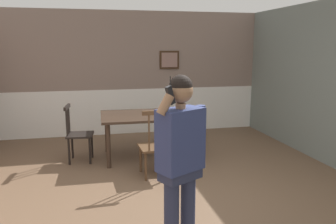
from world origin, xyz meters
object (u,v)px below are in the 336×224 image
at_px(chair_near_window, 78,134).
at_px(chair_by_doorway, 156,145).
at_px(person_figure, 181,153).
at_px(dining_table, 147,119).

distance_m(chair_near_window, chair_by_doorway, 1.49).
distance_m(chair_by_doorway, person_figure, 1.99).
distance_m(chair_near_window, person_figure, 3.09).
relative_size(dining_table, chair_near_window, 1.64).
bearing_deg(person_figure, chair_near_window, -98.53).
height_order(dining_table, chair_near_window, chair_near_window).
xyz_separation_m(dining_table, chair_by_doorway, (-0.02, -0.92, -0.20)).
xyz_separation_m(chair_near_window, chair_by_doorway, (1.15, -0.95, 0.00)).
bearing_deg(chair_by_doorway, person_figure, -96.98).
height_order(chair_near_window, chair_by_doorway, chair_by_doorway).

